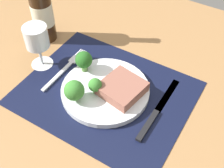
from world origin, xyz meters
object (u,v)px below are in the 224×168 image
object	(u,v)px
steak	(122,88)
knife	(156,113)
fork	(65,69)
wine_bottle	(42,10)
plate	(105,90)
wine_glass	(37,39)

from	to	relation	value
steak	knife	bearing A→B (deg)	-3.90
fork	wine_bottle	distance (cm)	19.37
wine_bottle	fork	bearing A→B (deg)	-32.18
plate	wine_bottle	bearing A→B (deg)	160.22
knife	wine_bottle	distance (cm)	45.32
plate	fork	xyz separation A→B (cm)	(-14.52, 1.42, -0.55)
steak	wine_glass	bearing A→B (deg)	-177.63
plate	steak	world-z (taller)	steak
fork	wine_glass	size ratio (longest dim) A/B	1.47
steak	fork	size ratio (longest dim) A/B	0.54
fork	wine_bottle	xyz separation A→B (cm)	(-14.10, 8.87, 9.90)
fork	plate	bearing A→B (deg)	-4.62
plate	wine_glass	distance (cm)	23.22
steak	fork	world-z (taller)	steak
knife	wine_bottle	bearing A→B (deg)	167.21
knife	wine_bottle	xyz separation A→B (cm)	(-43.15, 9.76, 9.84)
plate	fork	world-z (taller)	plate
plate	knife	size ratio (longest dim) A/B	1.02
plate	wine_bottle	size ratio (longest dim) A/B	0.78
knife	wine_bottle	world-z (taller)	wine_bottle
plate	fork	size ratio (longest dim) A/B	1.22
plate	wine_bottle	distance (cm)	31.82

